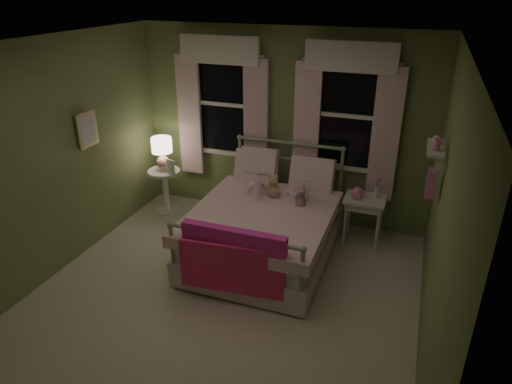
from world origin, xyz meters
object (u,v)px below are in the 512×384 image
at_px(bed, 265,228).
at_px(child_right, 299,178).
at_px(nightstand_right, 364,205).
at_px(table_lamp, 162,150).
at_px(child_left, 256,167).
at_px(nightstand_left, 165,185).
at_px(teddy_bear, 273,188).

xyz_separation_m(bed, child_right, (0.29, 0.43, 0.53)).
bearing_deg(nightstand_right, table_lamp, -178.58).
distance_m(child_left, nightstand_left, 1.56).
height_order(bed, child_left, child_left).
xyz_separation_m(teddy_bear, nightstand_right, (1.07, 0.40, -0.24)).
bearing_deg(bed, child_left, 122.39).
relative_size(bed, nightstand_right, 3.18).
height_order(bed, nightstand_left, bed).
xyz_separation_m(bed, nightstand_left, (-1.73, 0.60, 0.04)).
bearing_deg(nightstand_left, nightstand_right, 1.42).
relative_size(teddy_bear, table_lamp, 0.67).
relative_size(child_left, nightstand_left, 1.21).
bearing_deg(nightstand_right, bed, -148.07).
bearing_deg(teddy_bear, bed, -91.15).
height_order(bed, table_lamp, bed).
distance_m(bed, nightstand_right, 1.28).
relative_size(bed, teddy_bear, 6.67).
bearing_deg(nightstand_right, teddy_bear, -159.66).
relative_size(child_left, child_right, 1.19).
distance_m(child_left, child_right, 0.56).
xyz_separation_m(nightstand_left, nightstand_right, (2.81, 0.07, 0.13)).
bearing_deg(bed, teddy_bear, 88.85).
xyz_separation_m(teddy_bear, table_lamp, (-1.74, 0.33, 0.16)).
height_order(bed, child_right, child_right).
relative_size(bed, nightstand_left, 3.13).
bearing_deg(nightstand_right, child_right, -163.20).
height_order(nightstand_left, nightstand_right, same).
bearing_deg(nightstand_left, table_lamp, 0.00).
height_order(bed, nightstand_right, bed).
height_order(teddy_bear, table_lamp, table_lamp).
height_order(bed, teddy_bear, bed).
height_order(teddy_bear, nightstand_right, teddy_bear).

